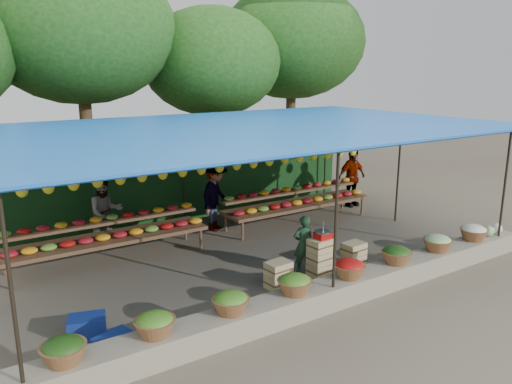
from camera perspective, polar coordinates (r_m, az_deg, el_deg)
ground at (r=10.91m, az=-1.53°, el=-7.37°), size 60.00×60.00×0.00m
stone_curb at (r=8.80m, az=8.09°, el=-11.53°), size 10.60×0.55×0.40m
stall_canopy at (r=10.31m, az=-1.84°, el=6.72°), size 10.80×6.60×2.82m
produce_baskets at (r=8.59m, az=7.67°, el=-9.51°), size 8.98×0.58×0.34m
netting_backdrop at (r=13.24m, az=-8.74°, el=1.93°), size 10.60×0.06×2.50m
tree_row at (r=15.88m, az=-12.10°, el=16.29°), size 16.51×5.50×7.12m
fruit_table_left at (r=10.94m, az=-16.59°, el=-4.54°), size 4.21×0.95×0.93m
fruit_table_right at (r=13.15m, az=4.68°, el=-0.92°), size 4.21×0.95×0.93m
crate_counter at (r=9.89m, az=7.20°, el=-7.86°), size 2.38×0.37×0.77m
weighing_scale at (r=9.76m, az=7.66°, el=-4.81°), size 0.32×0.32×0.34m
vendor_seated at (r=9.95m, az=5.44°, el=-5.97°), size 0.49×0.39×1.17m
customer_left at (r=11.79m, az=-16.81°, el=-2.20°), size 0.80×0.63×1.62m
customer_mid at (r=12.45m, az=-4.65°, el=-0.48°), size 1.30×1.19×1.75m
customer_right at (r=14.91m, az=10.87°, el=1.65°), size 1.01×0.43×1.72m
blue_crate_front at (r=7.62m, az=-15.84°, el=-16.58°), size 0.62×0.53×0.32m
blue_crate_back at (r=8.22m, az=-18.75°, el=-14.37°), size 0.64×0.54×0.33m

